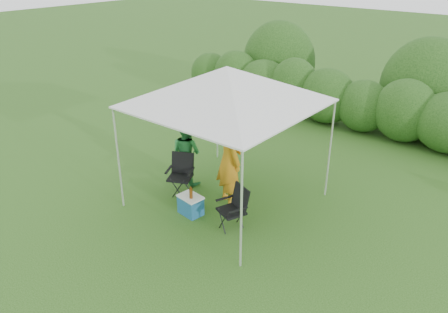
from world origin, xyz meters
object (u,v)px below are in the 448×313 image
Objects in this scene: woman at (187,152)px; man at (229,159)px; chair_left at (181,171)px; chair_right at (235,205)px; cooler at (191,205)px; canopy at (227,86)px.

man is at bearing 173.77° from woman.
man is at bearing -12.11° from chair_left.
man is (-0.63, 0.62, 0.53)m from chair_right.
man is 1.18m from cooler.
chair_left is 1.23m from man.
canopy is 2.22m from chair_right.
chair_right is 1.01m from cooler.
chair_right is at bearing -41.92° from canopy.
canopy reaches higher than woman.
chair_right is 1.63× the size of cooler.
cooler is at bearing -104.63° from canopy.
chair_left is 0.97m from cooler.
man is (0.10, -0.04, -1.46)m from canopy.
canopy is 2.43m from cooler.
woman is (-1.30, 0.13, -0.28)m from man.
chair_left is 0.43× the size of man.
woman is (-0.22, 0.41, 0.23)m from chair_left.
chair_left is (-1.72, 0.34, 0.02)m from chair_right.
chair_left is at bearing 42.78° from man.
chair_right is 2.09m from woman.
man reaches higher than chair_right.
canopy is at bearing 5.00° from man.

